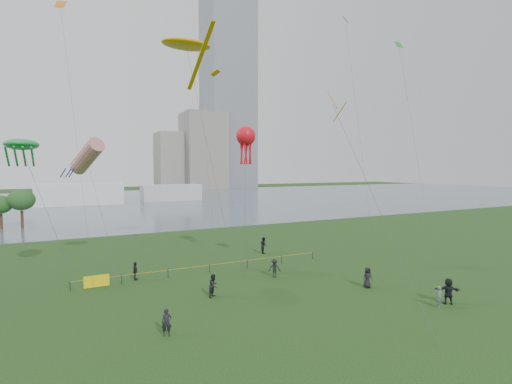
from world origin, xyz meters
name	(u,v)px	position (x,y,z in m)	size (l,w,h in m)	color
ground_plane	(327,328)	(0.00, 0.00, 0.00)	(400.00, 400.00, 0.00)	black
lake	(124,202)	(0.00, 100.00, 0.02)	(400.00, 120.00, 0.08)	slate
tower	(228,75)	(62.00, 168.00, 60.00)	(24.00, 24.00, 120.00)	slate
building_mid	(203,151)	(46.00, 162.00, 19.00)	(20.00, 20.00, 38.00)	gray
building_low	(173,161)	(32.00, 168.00, 14.00)	(16.00, 18.00, 28.00)	gray
pavilion_left	(80,194)	(-12.00, 95.00, 3.00)	(22.00, 8.00, 6.00)	white
pavilion_right	(171,193)	(14.00, 98.00, 2.50)	(18.00, 7.00, 5.00)	silver
fence	(144,275)	(-8.55, 15.11, 0.55)	(24.07, 0.07, 1.05)	black
kite_flyer	(440,297)	(9.38, -0.80, 0.78)	(0.57, 0.37, 1.56)	#5C5F64
spectator_a	(214,286)	(-4.41, 8.58, 0.90)	(0.87, 0.68, 1.79)	black
spectator_b	(275,268)	(2.39, 10.97, 0.86)	(1.11, 0.64, 1.71)	black
spectator_c	(135,271)	(-9.19, 15.86, 0.82)	(0.96, 0.40, 1.65)	black
spectator_d	(368,277)	(7.95, 4.94, 0.87)	(0.85, 0.55, 1.74)	black
spectator_e	(448,291)	(10.58, -0.60, 0.96)	(1.79, 0.57, 1.93)	black
spectator_f	(167,322)	(-9.24, 3.43, 0.82)	(0.60, 0.39, 1.64)	black
spectator_g	(264,245)	(6.05, 20.06, 0.96)	(0.93, 0.73, 1.92)	black
kite_stingray	(187,45)	(-3.74, 17.51, 21.92)	(5.20, 9.99, 22.39)	#3F3F42
kite_windsock	(87,156)	(-12.67, 21.83, 11.19)	(4.48, 9.05, 13.02)	#3F3F42
kite_creature	(22,145)	(-17.58, 16.70, 11.89)	(5.00, 4.74, 12.35)	#3F3F42
kite_octopus	(246,137)	(1.99, 16.34, 13.23)	(2.99, 4.84, 14.33)	#3F3F42
kite_delta	(337,110)	(4.95, 5.50, 14.65)	(1.69, 11.73, 16.09)	#3F3F42
small_kites	(262,17)	(5.14, 18.70, 26.58)	(35.47, 10.06, 5.54)	orange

